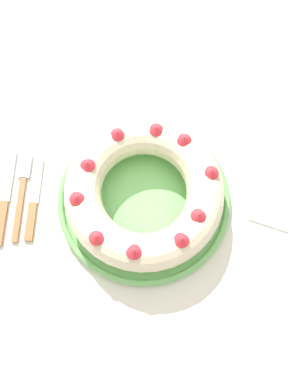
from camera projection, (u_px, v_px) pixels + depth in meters
name	position (u px, v px, depth m)	size (l,w,h in m)	color
ground_plane	(146.00, 274.00, 1.60)	(8.00, 8.00, 0.00)	gray
dining_table	(147.00, 226.00, 0.95)	(1.38, 1.28, 0.76)	silver
serving_dish	(144.00, 199.00, 0.88)	(0.34, 0.34, 0.02)	#6BB760
bundt_cake	(144.00, 192.00, 0.84)	(0.30, 0.30, 0.08)	beige
fork	(22.00, 190.00, 0.89)	(0.02, 0.18, 0.01)	#936038
serving_knife	(4.00, 203.00, 0.88)	(0.02, 0.20, 0.01)	#936038
cake_knife	(33.00, 204.00, 0.88)	(0.02, 0.17, 0.01)	#936038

